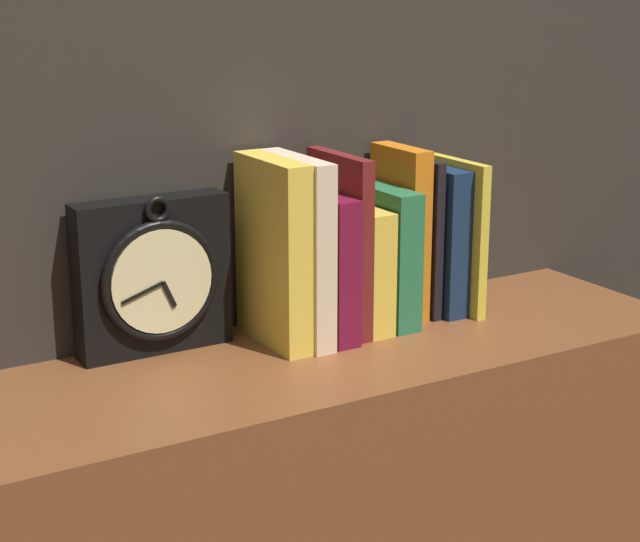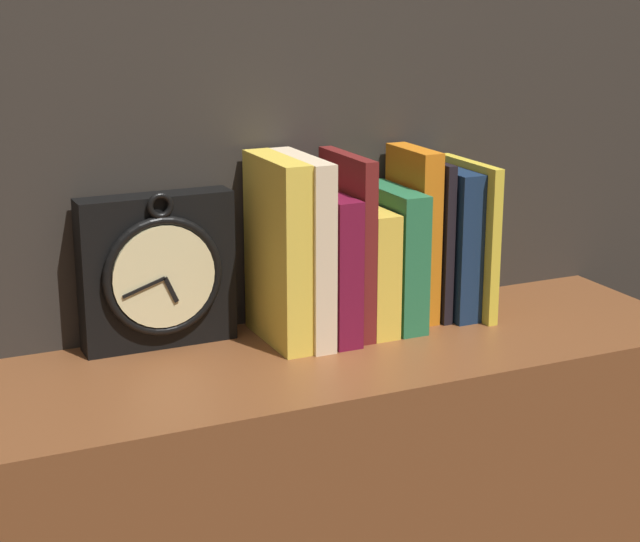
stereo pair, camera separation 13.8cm
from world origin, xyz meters
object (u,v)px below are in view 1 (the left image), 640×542
at_px(book_slot5_green, 382,255).
at_px(book_slot1_cream, 297,249).
at_px(book_slot7_black, 416,236).
at_px(book_slot8_navy, 434,239).
at_px(book_slot0_yellow, 274,252).
at_px(book_slot4_yellow, 357,266).
at_px(book_slot3_maroon, 339,243).
at_px(book_slot6_orange, 400,231).
at_px(book_slot2_maroon, 321,264).
at_px(book_slot9_yellow, 452,234).
at_px(clock, 154,276).

bearing_deg(book_slot5_green, book_slot1_cream, -177.64).
bearing_deg(book_slot7_black, book_slot8_navy, -11.21).
bearing_deg(book_slot0_yellow, book_slot5_green, 1.03).
xyz_separation_m(book_slot4_yellow, book_slot7_black, (0.11, 0.01, 0.03)).
relative_size(book_slot4_yellow, book_slot8_navy, 0.81).
bearing_deg(book_slot3_maroon, book_slot6_orange, 7.94).
xyz_separation_m(book_slot2_maroon, book_slot3_maroon, (0.03, 0.01, 0.02)).
xyz_separation_m(book_slot0_yellow, book_slot2_maroon, (0.07, -0.00, -0.03)).
xyz_separation_m(book_slot1_cream, book_slot9_yellow, (0.27, 0.00, -0.01)).
bearing_deg(book_slot0_yellow, book_slot3_maroon, 1.84).
distance_m(book_slot2_maroon, book_slot6_orange, 0.15).
relative_size(book_slot2_maroon, book_slot3_maroon, 0.80).
bearing_deg(book_slot2_maroon, book_slot4_yellow, 4.64).
relative_size(book_slot1_cream, book_slot7_black, 1.10).
xyz_separation_m(book_slot0_yellow, book_slot8_navy, (0.27, 0.01, -0.02)).
relative_size(clock, book_slot1_cream, 0.85).
distance_m(book_slot0_yellow, book_slot4_yellow, 0.14).
relative_size(book_slot5_green, book_slot9_yellow, 0.87).
relative_size(book_slot5_green, book_slot8_navy, 0.91).
relative_size(clock, book_slot3_maroon, 0.86).
height_order(book_slot6_orange, book_slot8_navy, book_slot6_orange).
bearing_deg(book_slot4_yellow, book_slot8_navy, 2.82).
bearing_deg(clock, book_slot6_orange, -4.43).
distance_m(book_slot0_yellow, book_slot3_maroon, 0.11).
height_order(book_slot4_yellow, book_slot6_orange, book_slot6_orange).
xyz_separation_m(clock, book_slot2_maroon, (0.22, -0.05, -0.00)).
bearing_deg(book_slot0_yellow, book_slot9_yellow, 0.30).
distance_m(book_slot8_navy, book_slot9_yellow, 0.03).
bearing_deg(book_slot0_yellow, book_slot4_yellow, 1.46).
distance_m(clock, book_slot1_cream, 0.19).
bearing_deg(book_slot6_orange, book_slot9_yellow, -12.02).
bearing_deg(book_slot4_yellow, clock, 171.17).
xyz_separation_m(book_slot2_maroon, book_slot6_orange, (0.15, 0.02, 0.02)).
height_order(book_slot1_cream, book_slot9_yellow, book_slot1_cream).
xyz_separation_m(book_slot5_green, book_slot7_black, (0.07, 0.01, 0.02)).
relative_size(book_slot7_black, book_slot8_navy, 1.07).
xyz_separation_m(book_slot0_yellow, book_slot1_cream, (0.03, -0.00, -0.00)).
xyz_separation_m(book_slot2_maroon, book_slot8_navy, (0.20, 0.01, 0.01)).
height_order(clock, book_slot6_orange, book_slot6_orange).
distance_m(book_slot0_yellow, book_slot1_cream, 0.03).
bearing_deg(book_slot3_maroon, book_slot4_yellow, 0.05).
xyz_separation_m(book_slot4_yellow, book_slot5_green, (0.04, -0.00, 0.01)).
height_order(book_slot3_maroon, book_slot9_yellow, book_slot3_maroon).
bearing_deg(clock, book_slot3_maroon, -9.81).
bearing_deg(book_slot2_maroon, book_slot7_black, 5.91).
bearing_deg(book_slot9_yellow, book_slot1_cream, -179.08).
height_order(book_slot2_maroon, book_slot8_navy, book_slot8_navy).
bearing_deg(book_slot9_yellow, book_slot4_yellow, 179.37).
bearing_deg(book_slot5_green, book_slot3_maroon, 179.84).
height_order(book_slot2_maroon, book_slot4_yellow, book_slot2_maroon).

